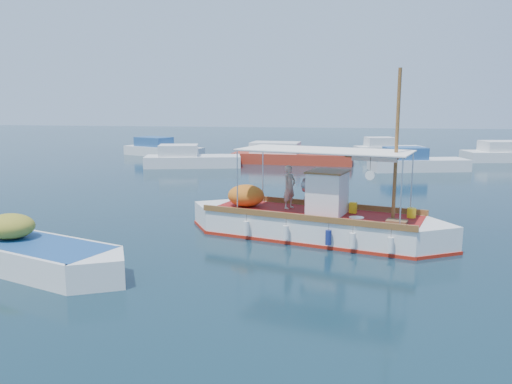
# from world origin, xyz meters

# --- Properties ---
(ground) EXTENTS (160.00, 160.00, 0.00)m
(ground) POSITION_xyz_m (0.00, 0.00, 0.00)
(ground) COLOR black
(ground) RESTS_ON ground
(fishing_caique) EXTENTS (9.09, 4.28, 5.75)m
(fishing_caique) POSITION_xyz_m (0.63, 0.44, 0.50)
(fishing_caique) COLOR white
(fishing_caique) RESTS_ON ground
(dinghy) EXTENTS (6.46, 3.41, 1.66)m
(dinghy) POSITION_xyz_m (-6.83, -4.17, 0.35)
(dinghy) COLOR white
(dinghy) RESTS_ON ground
(bg_boat_nw) EXTENTS (7.15, 3.94, 1.80)m
(bg_boat_nw) POSITION_xyz_m (-9.21, 18.24, 0.49)
(bg_boat_nw) COLOR silver
(bg_boat_nw) RESTS_ON ground
(bg_boat_n) EXTENTS (9.19, 3.37, 1.80)m
(bg_boat_n) POSITION_xyz_m (-2.41, 21.63, 0.49)
(bg_boat_n) COLOR #AA2E1C
(bg_boat_n) RESTS_ON ground
(bg_boat_ne) EXTENTS (6.82, 3.78, 1.80)m
(bg_boat_ne) POSITION_xyz_m (6.52, 18.88, 0.49)
(bg_boat_ne) COLOR silver
(bg_boat_ne) RESTS_ON ground
(bg_boat_far_w) EXTENTS (7.75, 5.04, 1.80)m
(bg_boat_far_w) POSITION_xyz_m (-14.02, 25.32, 0.49)
(bg_boat_far_w) COLOR silver
(bg_boat_far_w) RESTS_ON ground
(bg_boat_far_n) EXTENTS (6.14, 3.53, 1.80)m
(bg_boat_far_n) POSITION_xyz_m (5.44, 29.05, 0.49)
(bg_boat_far_n) COLOR silver
(bg_boat_far_n) RESTS_ON ground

